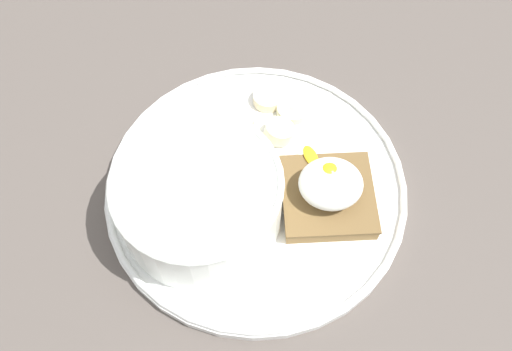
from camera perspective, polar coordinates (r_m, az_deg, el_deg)
ground_plane at (r=54.99cm, az=0.00°, el=-2.06°), size 120.00×120.00×2.00cm
plate at (r=53.41cm, az=0.00°, el=-1.17°), size 28.17×28.17×1.60cm
oatmeal_bowl at (r=49.21cm, az=-5.71°, el=-2.38°), size 14.51×14.51×6.56cm
toast_slice at (r=52.09cm, az=7.19°, el=-2.10°), size 8.87×8.87×1.64cm
poached_egg at (r=49.98cm, az=7.46°, el=-0.72°), size 5.67×7.62×3.56cm
banana_slice_front at (r=56.38cm, az=-1.71°, el=5.57°), size 3.63×3.68×1.47cm
banana_slice_left at (r=58.13cm, az=1.19°, el=7.73°), size 4.18×4.19×1.17cm
banana_slice_back at (r=55.49cm, az=2.32°, el=4.42°), size 4.12×4.06×1.88cm
banana_slice_right at (r=57.49cm, az=3.63°, el=6.56°), size 4.40×4.39×0.98cm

